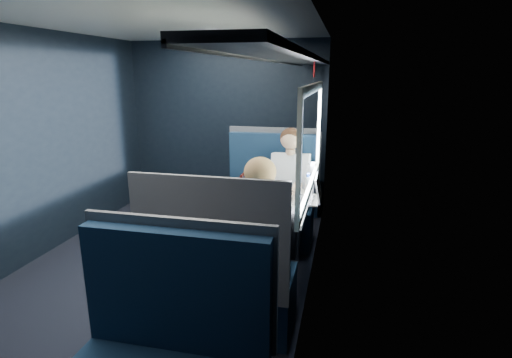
% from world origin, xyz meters
% --- Properties ---
extents(ground, '(2.80, 4.20, 0.01)m').
position_xyz_m(ground, '(0.00, 0.00, -0.01)').
color(ground, black).
extents(room_shell, '(3.00, 4.40, 2.40)m').
position_xyz_m(room_shell, '(0.02, 0.00, 1.48)').
color(room_shell, black).
rests_on(room_shell, ground).
extents(table, '(0.62, 1.00, 0.74)m').
position_xyz_m(table, '(1.03, 0.00, 0.66)').
color(table, '#54565E').
rests_on(table, ground).
extents(seat_bay_near, '(1.04, 0.62, 1.26)m').
position_xyz_m(seat_bay_near, '(0.83, 0.87, 0.43)').
color(seat_bay_near, '#0D213C').
rests_on(seat_bay_near, ground).
extents(seat_bay_far, '(1.04, 0.62, 1.26)m').
position_xyz_m(seat_bay_far, '(0.85, -0.87, 0.41)').
color(seat_bay_far, '#0D213C').
rests_on(seat_bay_far, ground).
extents(seat_row_front, '(1.04, 0.51, 1.16)m').
position_xyz_m(seat_row_front, '(0.85, 1.80, 0.41)').
color(seat_row_front, '#0D213C').
rests_on(seat_row_front, ground).
extents(man, '(0.53, 0.56, 1.32)m').
position_xyz_m(man, '(1.10, 0.70, 0.72)').
color(man, black).
rests_on(man, ground).
extents(woman, '(0.53, 0.56, 1.32)m').
position_xyz_m(woman, '(1.10, -0.71, 0.73)').
color(woman, black).
rests_on(woman, ground).
extents(papers, '(0.79, 0.94, 0.01)m').
position_xyz_m(papers, '(1.07, 0.02, 0.74)').
color(papers, white).
rests_on(papers, table).
extents(laptop, '(0.25, 0.33, 0.24)m').
position_xyz_m(laptop, '(1.38, 0.11, 0.81)').
color(laptop, silver).
rests_on(laptop, table).
extents(bottle_small, '(0.06, 0.06, 0.20)m').
position_xyz_m(bottle_small, '(1.33, 0.36, 0.83)').
color(bottle_small, silver).
rests_on(bottle_small, table).
extents(cup, '(0.06, 0.06, 0.08)m').
position_xyz_m(cup, '(1.22, 0.44, 0.78)').
color(cup, white).
rests_on(cup, table).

